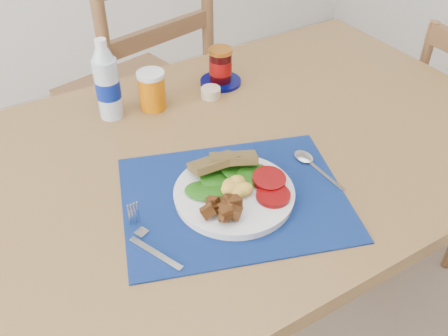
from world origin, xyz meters
The scene contains 10 objects.
table centered at (0.00, 0.20, 0.67)m, with size 1.40×0.90×0.75m.
chair_far centered at (0.05, 0.91, 0.62)m, with size 0.54×0.53×1.25m.
placemat centered at (-0.11, 0.05, 0.75)m, with size 0.46×0.36×0.00m, color black.
breakfast_plate centered at (-0.12, 0.05, 0.77)m, with size 0.25×0.25×0.06m.
fork centered at (-0.32, 0.03, 0.76)m, with size 0.06×0.17×0.00m.
spoon centered at (0.09, 0.05, 0.76)m, with size 0.04×0.16×0.00m.
water_bottle centered at (-0.21, 0.48, 0.84)m, with size 0.06×0.06×0.21m.
juice_glass centered at (-0.10, 0.46, 0.80)m, with size 0.07×0.07×0.10m, color #C66305.
ramekin centered at (0.05, 0.43, 0.76)m, with size 0.05×0.05×0.03m, color #BCAD8A.
jam_on_saucer centered at (0.11, 0.48, 0.80)m, with size 0.12×0.12×0.10m.
Camera 1 is at (-0.53, -0.59, 1.45)m, focal length 40.00 mm.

